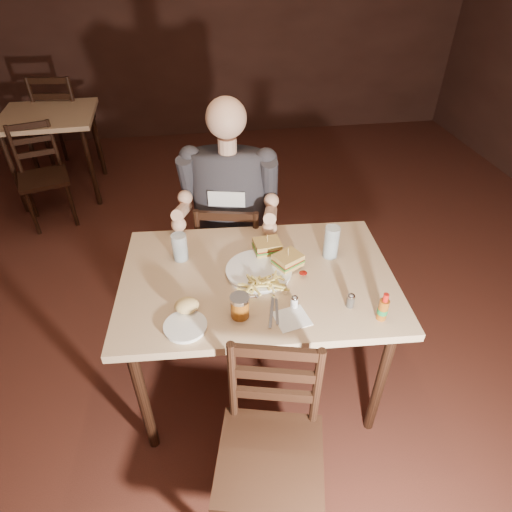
{
  "coord_description": "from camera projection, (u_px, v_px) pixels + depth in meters",
  "views": [
    {
      "loc": [
        -0.23,
        -1.84,
        2.05
      ],
      "look_at": [
        -0.0,
        -0.28,
        0.85
      ],
      "focal_mm": 30.0,
      "sensor_mm": 36.0,
      "label": 1
    }
  ],
  "objects": [
    {
      "name": "ketchup_dollop",
      "position": [
        303.0,
        273.0,
        1.97
      ],
      "size": [
        0.04,
        0.04,
        0.01
      ],
      "primitive_type": "ellipsoid",
      "rotation": [
        0.0,
        0.0,
        -0.06
      ],
      "color": "maroon",
      "rests_on": "dinner_plate"
    },
    {
      "name": "chair_far",
      "position": [
        232.0,
        256.0,
        2.67
      ],
      "size": [
        0.48,
        0.51,
        0.86
      ],
      "primitive_type": null,
      "rotation": [
        0.0,
        0.0,
        2.92
      ],
      "color": "black",
      "rests_on": "ground"
    },
    {
      "name": "pepper_shaker",
      "position": [
        351.0,
        301.0,
        1.81
      ],
      "size": [
        0.04,
        0.04,
        0.06
      ],
      "primitive_type": null,
      "rotation": [
        0.0,
        0.0,
        -0.06
      ],
      "color": "#38332D",
      "rests_on": "main_table"
    },
    {
      "name": "bg_table",
      "position": [
        49.0,
        123.0,
        3.82
      ],
      "size": [
        0.84,
        0.84,
        0.77
      ],
      "rotation": [
        0.0,
        0.0,
        0.05
      ],
      "color": "tan",
      "rests_on": "ground"
    },
    {
      "name": "sandwich_left",
      "position": [
        267.0,
        243.0,
        2.08
      ],
      "size": [
        0.14,
        0.12,
        0.11
      ],
      "primitive_type": null,
      "rotation": [
        0.0,
        0.0,
        0.1
      ],
      "color": "tan",
      "rests_on": "dinner_plate"
    },
    {
      "name": "main_table",
      "position": [
        258.0,
        288.0,
        2.03
      ],
      "size": [
        1.31,
        0.92,
        0.77
      ],
      "rotation": [
        0.0,
        0.0,
        -0.06
      ],
      "color": "tan",
      "rests_on": "ground"
    },
    {
      "name": "room_shell",
      "position": [
        247.0,
        117.0,
        1.87
      ],
      "size": [
        7.0,
        7.0,
        7.0
      ],
      "color": "black",
      "rests_on": "ground"
    },
    {
      "name": "syrup_dispenser",
      "position": [
        240.0,
        306.0,
        1.75
      ],
      "size": [
        0.09,
        0.09,
        0.11
      ],
      "primitive_type": null,
      "rotation": [
        0.0,
        0.0,
        -0.06
      ],
      "color": "brown",
      "rests_on": "main_table"
    },
    {
      "name": "fork",
      "position": [
        277.0,
        311.0,
        1.79
      ],
      "size": [
        0.03,
        0.15,
        0.0
      ],
      "primitive_type": "cube",
      "rotation": [
        0.0,
        0.0,
        -0.15
      ],
      "color": "silver",
      "rests_on": "napkin"
    },
    {
      "name": "chair_near",
      "position": [
        270.0,
        460.0,
        1.63
      ],
      "size": [
        0.5,
        0.52,
        0.87
      ],
      "primitive_type": null,
      "rotation": [
        0.0,
        0.0,
        -0.24
      ],
      "color": "black",
      "rests_on": "ground"
    },
    {
      "name": "dinner_plate",
      "position": [
        259.0,
        271.0,
        2.0
      ],
      "size": [
        0.32,
        0.32,
        0.02
      ],
      "primitive_type": "cylinder",
      "rotation": [
        0.0,
        0.0,
        -0.06
      ],
      "color": "white",
      "rests_on": "main_table"
    },
    {
      "name": "diner",
      "position": [
        228.0,
        189.0,
        2.33
      ],
      "size": [
        0.64,
        0.55,
        0.96
      ],
      "primitive_type": null,
      "rotation": [
        0.0,
        0.0,
        -0.22
      ],
      "color": "#2B2A2E",
      "rests_on": "chair_far"
    },
    {
      "name": "fries_pile",
      "position": [
        261.0,
        284.0,
        1.89
      ],
      "size": [
        0.25,
        0.19,
        0.04
      ],
      "primitive_type": null,
      "rotation": [
        0.0,
        0.0,
        -0.06
      ],
      "color": "#EBD36E",
      "rests_on": "dinner_plate"
    },
    {
      "name": "glass_left",
      "position": [
        180.0,
        247.0,
        2.05
      ],
      "size": [
        0.08,
        0.08,
        0.14
      ],
      "primitive_type": "cylinder",
      "rotation": [
        0.0,
        0.0,
        -0.06
      ],
      "color": "silver",
      "rests_on": "main_table"
    },
    {
      "name": "napkin",
      "position": [
        292.0,
        318.0,
        1.77
      ],
      "size": [
        0.16,
        0.15,
        0.0
      ],
      "primitive_type": "cube",
      "rotation": [
        0.0,
        0.0,
        0.21
      ],
      "color": "white",
      "rests_on": "main_table"
    },
    {
      "name": "bread_roll",
      "position": [
        187.0,
        305.0,
        1.77
      ],
      "size": [
        0.11,
        0.09,
        0.06
      ],
      "primitive_type": "ellipsoid",
      "rotation": [
        0.0,
        0.0,
        -0.06
      ],
      "color": "tan",
      "rests_on": "side_plate"
    },
    {
      "name": "bg_chair_far",
      "position": [
        67.0,
        122.0,
        4.37
      ],
      "size": [
        0.5,
        0.54,
        0.99
      ],
      "primitive_type": null,
      "rotation": [
        0.0,
        0.0,
        3.05
      ],
      "color": "black",
      "rests_on": "ground"
    },
    {
      "name": "bg_chair_near",
      "position": [
        43.0,
        178.0,
        3.55
      ],
      "size": [
        0.49,
        0.51,
        0.83
      ],
      "primitive_type": null,
      "rotation": [
        0.0,
        0.0,
        0.3
      ],
      "color": "black",
      "rests_on": "ground"
    },
    {
      "name": "salt_shaker",
      "position": [
        294.0,
        302.0,
        1.81
      ],
      "size": [
        0.03,
        0.03,
        0.06
      ],
      "primitive_type": null,
      "rotation": [
        0.0,
        0.0,
        -0.06
      ],
      "color": "white",
      "rests_on": "main_table"
    },
    {
      "name": "knife",
      "position": [
        272.0,
        311.0,
        1.8
      ],
      "size": [
        0.06,
        0.2,
        0.0
      ],
      "primitive_type": "cube",
      "rotation": [
        0.0,
        0.0,
        -0.24
      ],
      "color": "silver",
      "rests_on": "napkin"
    },
    {
      "name": "sandwich_right",
      "position": [
        288.0,
        257.0,
        1.99
      ],
      "size": [
        0.16,
        0.15,
        0.1
      ],
      "primitive_type": null,
      "rotation": [
        0.0,
        0.0,
        0.51
      ],
      "color": "tan",
      "rests_on": "dinner_plate"
    },
    {
      "name": "side_plate",
      "position": [
        186.0,
        327.0,
        1.72
      ],
      "size": [
        0.18,
        0.18,
        0.01
      ],
      "primitive_type": "cylinder",
      "rotation": [
        0.0,
        0.0,
        -0.06
      ],
      "color": "white",
      "rests_on": "main_table"
    },
    {
      "name": "hot_sauce",
      "position": [
        384.0,
        307.0,
        1.73
      ],
      "size": [
        0.04,
        0.04,
        0.13
      ],
      "primitive_type": null,
      "rotation": [
        0.0,
        0.0,
        -0.06
      ],
      "color": "brown",
      "rests_on": "main_table"
    },
    {
      "name": "glass_right",
      "position": [
        331.0,
        242.0,
        2.06
      ],
      "size": [
        0.08,
        0.08,
        0.17
      ],
      "primitive_type": "cylinder",
      "rotation": [
        0.0,
        0.0,
        -0.06
      ],
      "color": "silver",
      "rests_on": "main_table"
    }
  ]
}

